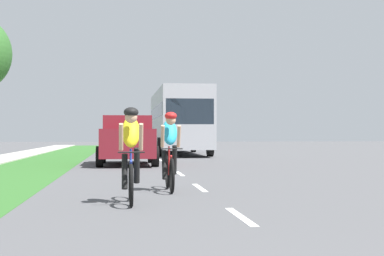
% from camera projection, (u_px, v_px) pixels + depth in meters
% --- Properties ---
extents(ground_plane, '(120.00, 120.00, 0.00)m').
position_uv_depth(ground_plane, '(167.00, 165.00, 21.22)').
color(ground_plane, '#4C4C4F').
extents(grass_verge, '(2.81, 70.00, 0.01)m').
position_uv_depth(grass_verge, '(36.00, 166.00, 20.66)').
color(grass_verge, '#2D6026').
rests_on(grass_verge, ground_plane).
extents(lane_markings_center, '(0.12, 53.49, 0.01)m').
position_uv_depth(lane_markings_center, '(160.00, 160.00, 25.19)').
color(lane_markings_center, white).
rests_on(lane_markings_center, ground_plane).
extents(cyclist_lead, '(0.42, 1.72, 1.58)m').
position_uv_depth(cyclist_lead, '(131.00, 154.00, 9.59)').
color(cyclist_lead, black).
rests_on(cyclist_lead, ground_plane).
extents(cyclist_trailing, '(0.42, 1.72, 1.58)m').
position_uv_depth(cyclist_trailing, '(170.00, 151.00, 11.67)').
color(cyclist_trailing, black).
rests_on(cyclist_trailing, ground_plane).
extents(suv_maroon, '(2.15, 4.70, 1.79)m').
position_uv_depth(suv_maroon, '(127.00, 139.00, 21.49)').
color(suv_maroon, maroon).
rests_on(suv_maroon, ground_plane).
extents(bus_silver, '(2.78, 11.60, 3.48)m').
position_uv_depth(bus_silver, '(178.00, 119.00, 32.69)').
color(bus_silver, '#A5A8AD').
rests_on(bus_silver, ground_plane).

